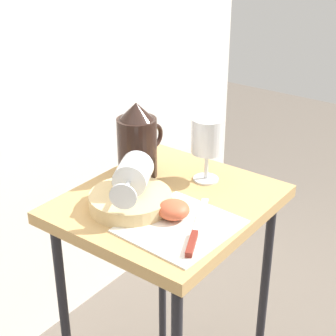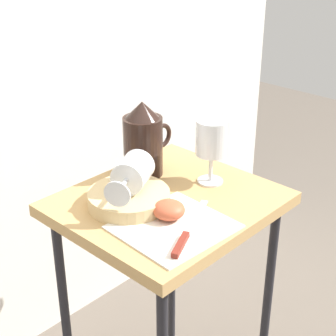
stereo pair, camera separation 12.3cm
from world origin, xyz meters
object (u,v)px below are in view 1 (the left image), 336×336
object	(u,v)px
basket_tray	(131,201)
wine_glass_upright	(207,139)
apple_half_left	(173,210)
table	(168,231)
pitcher	(138,146)
wine_glass_tipped_near	(133,175)
knife	(195,233)

from	to	relation	value
basket_tray	wine_glass_upright	xyz separation A→B (m)	(0.22, -0.06, 0.09)
basket_tray	apple_half_left	bearing A→B (deg)	-80.52
table	apple_half_left	xyz separation A→B (m)	(-0.07, -0.07, 0.11)
pitcher	apple_half_left	size ratio (longest dim) A/B	2.71
table	wine_glass_tipped_near	bearing A→B (deg)	142.83
pitcher	apple_half_left	world-z (taller)	pitcher
pitcher	knife	bearing A→B (deg)	-118.52
wine_glass_tipped_near	apple_half_left	distance (m)	0.13
wine_glass_tipped_near	apple_half_left	size ratio (longest dim) A/B	2.32
table	knife	xyz separation A→B (m)	(-0.10, -0.14, 0.10)
basket_tray	pitcher	xyz separation A→B (m)	(0.14, 0.09, 0.06)
table	wine_glass_upright	size ratio (longest dim) A/B	4.44
table	basket_tray	xyz separation A→B (m)	(-0.09, 0.04, 0.11)
knife	basket_tray	bearing A→B (deg)	86.11
pitcher	knife	distance (m)	0.33
table	wine_glass_tipped_near	size ratio (longest dim) A/B	4.38
knife	pitcher	bearing A→B (deg)	61.48
table	apple_half_left	bearing A→B (deg)	-135.73
wine_glass_tipped_near	basket_tray	bearing A→B (deg)	-160.22
basket_tray	table	bearing A→B (deg)	-26.83
pitcher	table	bearing A→B (deg)	-111.80
basket_tray	wine_glass_upright	distance (m)	0.25
table	pitcher	distance (m)	0.23
wine_glass_upright	knife	world-z (taller)	wine_glass_upright
wine_glass_upright	knife	size ratio (longest dim) A/B	0.74
wine_glass_tipped_near	knife	xyz separation A→B (m)	(-0.03, -0.19, -0.07)
pitcher	knife	size ratio (longest dim) A/B	0.88
apple_half_left	wine_glass_upright	bearing A→B (deg)	12.96
apple_half_left	pitcher	bearing A→B (deg)	58.95
wine_glass_upright	wine_glass_tipped_near	xyz separation A→B (m)	(-0.20, 0.07, -0.04)
wine_glass_upright	apple_half_left	world-z (taller)	wine_glass_upright
table	wine_glass_tipped_near	world-z (taller)	wine_glass_tipped_near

